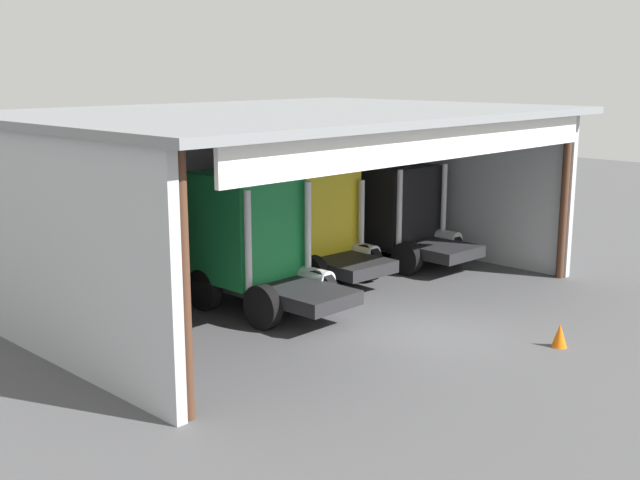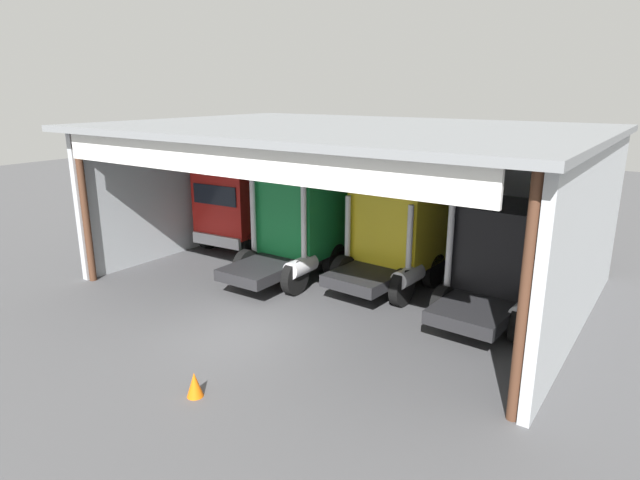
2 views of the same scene
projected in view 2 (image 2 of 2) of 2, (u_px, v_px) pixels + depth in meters
ground_plane at (243, 333)px, 14.65m from camera, size 80.00×80.00×0.00m
workshop_shed at (361, 170)px, 18.50m from camera, size 15.39×11.21×5.30m
truck_red_center_bay at (238, 207)px, 22.07m from camera, size 2.84×4.55×3.29m
truck_green_center_left_bay at (298, 222)px, 18.71m from camera, size 2.56×4.90×3.71m
truck_yellow_left_bay at (396, 234)px, 17.73m from camera, size 2.76×4.50×3.36m
truck_black_right_bay at (503, 258)px, 15.41m from camera, size 2.71×4.75×3.32m
oil_drum at (317, 228)px, 23.91m from camera, size 0.58×0.58×0.94m
tool_cart at (323, 227)px, 23.92m from camera, size 0.90×0.60×1.00m
traffic_cone at (195, 385)px, 11.56m from camera, size 0.36×0.36×0.56m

